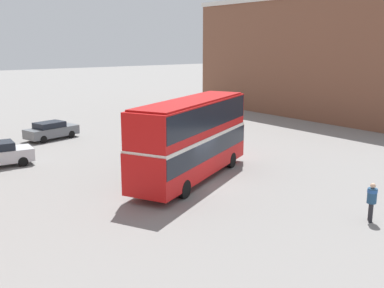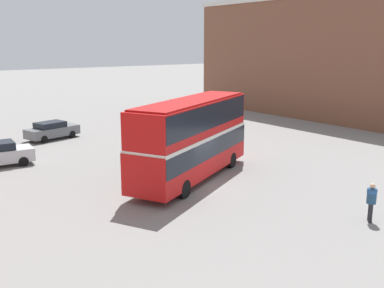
{
  "view_description": "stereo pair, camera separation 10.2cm",
  "coord_description": "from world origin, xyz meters",
  "views": [
    {
      "loc": [
        -15.13,
        -18.71,
        7.77
      ],
      "look_at": [
        0.13,
        1.37,
        2.1
      ],
      "focal_mm": 42.0,
      "sensor_mm": 36.0,
      "label": 1
    },
    {
      "loc": [
        -15.05,
        -18.77,
        7.77
      ],
      "look_at": [
        0.13,
        1.37,
        2.1
      ],
      "focal_mm": 42.0,
      "sensor_mm": 36.0,
      "label": 2
    }
  ],
  "objects": [
    {
      "name": "ground_plane",
      "position": [
        0.0,
        0.0,
        0.0
      ],
      "size": [
        240.0,
        240.0,
        0.0
      ],
      "primitive_type": "plane",
      "color": "gray"
    },
    {
      "name": "building_row_right",
      "position": [
        25.77,
        12.69,
        6.38
      ],
      "size": [
        8.3,
        29.96,
        12.73
      ],
      "color": "brown",
      "rests_on": "ground_plane"
    },
    {
      "name": "double_decker_bus",
      "position": [
        0.13,
        1.37,
        2.66
      ],
      "size": [
        10.54,
        6.92,
        4.66
      ],
      "rotation": [
        0.0,
        0.0,
        0.46
      ],
      "color": "red",
      "rests_on": "ground_plane"
    },
    {
      "name": "pedestrian_foreground",
      "position": [
        2.57,
        -8.56,
        1.09
      ],
      "size": [
        0.61,
        0.61,
        1.78
      ],
      "rotation": [
        0.0,
        0.0,
        2.26
      ],
      "color": "#232328",
      "rests_on": "ground_plane"
    },
    {
      "name": "parked_car_kerb_near",
      "position": [
        11.0,
        16.83,
        0.81
      ],
      "size": [
        4.3,
        2.7,
        1.59
      ],
      "rotation": [
        0.0,
        0.0,
        0.22
      ],
      "color": "silver",
      "rests_on": "ground_plane"
    },
    {
      "name": "parked_car_side_street",
      "position": [
        -2.39,
        17.26,
        0.75
      ],
      "size": [
        4.61,
        2.71,
        1.47
      ],
      "rotation": [
        0.0,
        0.0,
        0.24
      ],
      "color": "slate",
      "rests_on": "ground_plane"
    }
  ]
}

